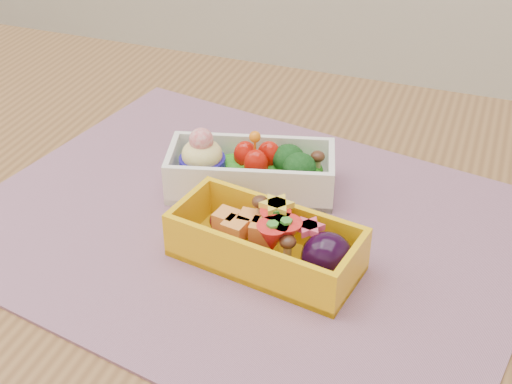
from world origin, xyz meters
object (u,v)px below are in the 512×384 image
(table, at_px, (197,306))
(placemat, at_px, (247,226))
(bento_yellow, at_px, (269,242))
(bento_white, at_px, (250,170))

(table, relative_size, placemat, 2.28)
(placemat, distance_m, bento_yellow, 0.07)
(bento_yellow, bearing_deg, placemat, 139.16)
(placemat, relative_size, bento_white, 2.88)
(placemat, relative_size, bento_yellow, 2.94)
(table, relative_size, bento_yellow, 6.70)
(table, xyz_separation_m, bento_yellow, (0.09, -0.02, 0.13))
(bento_white, relative_size, bento_yellow, 1.02)
(bento_white, bearing_deg, table, -124.58)
(table, distance_m, bento_white, 0.15)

